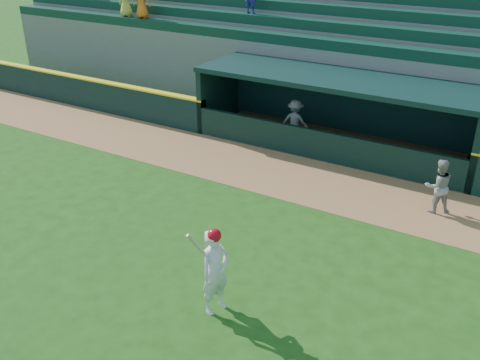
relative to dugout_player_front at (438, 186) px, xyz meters
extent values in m
plane|color=#1E4C13|center=(-4.02, -4.94, -0.74)|extent=(120.00, 120.00, 0.00)
cube|color=#99693D|center=(-4.02, -0.04, -0.74)|extent=(40.00, 3.00, 0.01)
cube|color=black|center=(-16.27, 1.61, -0.14)|extent=(15.50, 0.30, 1.20)
cube|color=yellow|center=(-16.27, 1.61, 0.49)|extent=(15.50, 0.32, 0.06)
imported|color=#989893|center=(0.00, 0.00, 0.00)|extent=(0.91, 0.88, 1.48)
imported|color=gray|center=(-5.36, 2.55, 0.02)|extent=(1.04, 0.67, 1.52)
cube|color=slate|center=(-4.02, 2.76, -0.72)|extent=(9.00, 2.60, 0.04)
cube|color=black|center=(-8.62, 2.76, 0.41)|extent=(0.20, 2.60, 2.30)
cube|color=black|center=(-4.02, 4.06, 0.41)|extent=(9.40, 0.20, 2.30)
cube|color=black|center=(-4.02, 2.76, 1.64)|extent=(9.40, 2.80, 0.16)
cube|color=black|center=(-4.02, 1.54, -0.24)|extent=(9.00, 0.16, 1.00)
cube|color=brown|center=(-4.02, 3.56, -0.49)|extent=(8.40, 0.45, 0.10)
cube|color=slate|center=(-4.02, 4.58, 0.71)|extent=(34.00, 0.85, 2.91)
cube|color=#0F3828|center=(-4.02, 4.46, 2.35)|extent=(34.00, 0.60, 0.36)
cube|color=slate|center=(-4.02, 5.43, 0.94)|extent=(34.00, 0.85, 3.36)
cube|color=#0F3828|center=(-4.02, 5.31, 2.80)|extent=(34.00, 0.60, 0.36)
cube|color=slate|center=(-4.02, 6.28, 1.16)|extent=(34.00, 0.85, 3.81)
cube|color=#0F3828|center=(-4.02, 6.16, 3.25)|extent=(34.00, 0.60, 0.36)
cube|color=slate|center=(-4.02, 7.13, 1.39)|extent=(34.00, 0.85, 4.26)
cube|color=slate|center=(-4.02, 7.98, 1.61)|extent=(34.00, 0.85, 4.71)
cube|color=slate|center=(-4.02, 8.83, 1.84)|extent=(34.00, 0.85, 5.16)
cube|color=slate|center=(-4.02, 9.68, 2.06)|extent=(34.00, 0.85, 5.61)
cube|color=slate|center=(-4.02, 10.26, 2.06)|extent=(34.50, 0.30, 5.61)
imported|color=orange|center=(-13.52, 4.48, 3.26)|extent=(0.72, 0.47, 1.47)
imported|color=white|center=(-2.77, -6.34, 0.15)|extent=(0.57, 0.74, 1.79)
sphere|color=red|center=(-2.77, -6.34, 0.97)|extent=(0.27, 0.27, 0.27)
cylinder|color=#D3BE87|center=(-2.95, -6.56, 0.74)|extent=(0.32, 0.45, 0.76)
camera|label=1|loc=(2.00, -13.33, 6.23)|focal=40.00mm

